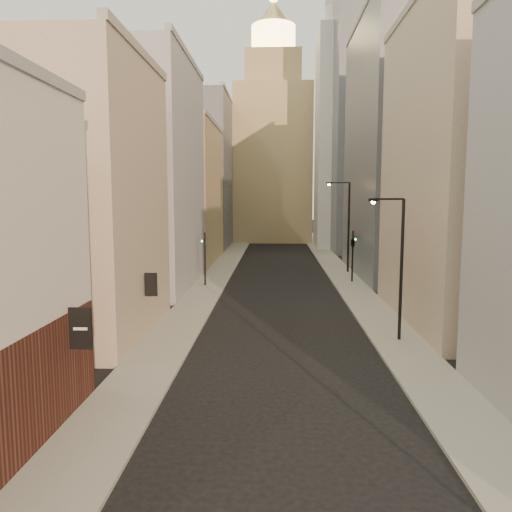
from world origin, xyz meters
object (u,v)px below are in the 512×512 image
(streetlamp_mid, at_px, (398,261))
(white_tower, at_px, (342,131))
(clock_tower, at_px, (273,146))
(streetlamp_far, at_px, (346,221))
(traffic_light_right, at_px, (353,243))
(traffic_light_left, at_px, (205,249))

(streetlamp_mid, bearing_deg, white_tower, 73.20)
(clock_tower, height_order, streetlamp_mid, clock_tower)
(streetlamp_far, xyz_separation_m, traffic_light_right, (-0.25, -6.39, -1.70))
(streetlamp_far, distance_m, traffic_light_right, 6.62)
(clock_tower, bearing_deg, streetlamp_mid, -83.70)
(clock_tower, height_order, white_tower, clock_tower)
(clock_tower, distance_m, white_tower, 17.83)
(streetlamp_far, height_order, traffic_light_left, streetlamp_far)
(streetlamp_mid, distance_m, streetlamp_far, 26.00)
(white_tower, distance_m, streetlamp_mid, 54.92)
(white_tower, height_order, streetlamp_far, white_tower)
(clock_tower, xyz_separation_m, white_tower, (11.00, -14.00, 0.97))
(white_tower, height_order, traffic_light_left, white_tower)
(white_tower, relative_size, streetlamp_far, 4.25)
(streetlamp_far, bearing_deg, streetlamp_mid, -86.00)
(traffic_light_left, relative_size, traffic_light_right, 1.00)
(traffic_light_left, xyz_separation_m, traffic_light_right, (13.78, 2.54, 0.39))
(traffic_light_left, height_order, traffic_light_right, same)
(streetlamp_mid, bearing_deg, traffic_light_left, 115.01)
(white_tower, height_order, traffic_light_right, white_tower)
(clock_tower, height_order, traffic_light_right, clock_tower)
(clock_tower, relative_size, traffic_light_right, 8.98)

